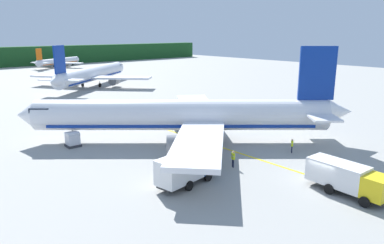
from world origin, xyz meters
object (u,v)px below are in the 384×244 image
airliner_far_taxiway (58,62)px  service_truck_catering (347,177)px  airliner_foreground (186,116)px  service_truck_baggage (186,168)px  crew_marshaller (233,158)px  crew_loader_left (292,145)px  airliner_mid_apron (92,74)px  cargo_container_near (73,140)px

airliner_far_taxiway → service_truck_catering: (-26.81, -130.14, -0.68)m
airliner_foreground → service_truck_baggage: airliner_foreground is taller
crew_marshaller → crew_loader_left: (8.46, -1.38, -0.07)m
airliner_foreground → crew_loader_left: 13.18m
airliner_far_taxiway → crew_marshaller: 123.04m
airliner_mid_apron → cargo_container_near: (-24.80, -44.64, -2.20)m
airliner_foreground → crew_loader_left: size_ratio=20.29×
airliner_foreground → crew_marshaller: airliner_foreground is taller
airliner_mid_apron → crew_marshaller: size_ratio=18.06×
airliner_mid_apron → airliner_far_taxiway: size_ratio=1.31×
airliner_mid_apron → service_truck_catering: (-12.87, -72.78, -1.57)m
airliner_foreground → crew_loader_left: (6.34, -11.30, -2.42)m
airliner_foreground → airliner_far_taxiway: bearing=76.0°
airliner_far_taxiway → service_truck_catering: bearing=-101.6°
airliner_mid_apron → crew_marshaller: bearing=-103.9°
cargo_container_near → service_truck_baggage: bearing=-80.4°
airliner_far_taxiway → cargo_container_near: size_ratio=12.97×
service_truck_baggage → crew_loader_left: bearing=-5.0°
airliner_far_taxiway → service_truck_catering: 132.87m
service_truck_baggage → crew_marshaller: size_ratio=3.62×
airliner_mid_apron → crew_marshaller: airliner_mid_apron is taller
airliner_foreground → crew_marshaller: 10.40m
airliner_mid_apron → cargo_container_near: 51.11m
airliner_mid_apron → airliner_far_taxiway: 59.03m
airliner_foreground → airliner_mid_apron: 53.89m
airliner_mid_apron → airliner_far_taxiway: airliner_mid_apron is taller
cargo_container_near → crew_marshaller: 19.87m
airliner_far_taxiway → crew_loader_left: (-20.88, -120.87, -1.21)m
airliner_foreground → airliner_mid_apron: (13.28, 52.22, -0.31)m
airliner_mid_apron → service_truck_baggage: airliner_mid_apron is taller
airliner_foreground → service_truck_baggage: (-8.56, -9.98, -1.81)m
airliner_foreground → airliner_mid_apron: size_ratio=1.05×
airliner_far_taxiway → crew_marshaller: size_ratio=13.75×
service_truck_baggage → crew_marshaller: (6.45, 0.07, -0.53)m
cargo_container_near → crew_marshaller: bearing=-61.7°
airliner_mid_apron → crew_loader_left: size_ratio=19.24×
cargo_container_near → crew_marshaller: (9.41, -17.50, 0.16)m
airliner_far_taxiway → cargo_container_near: bearing=-110.8°
airliner_foreground → service_truck_baggage: bearing=-130.6°
service_truck_baggage → service_truck_catering: 13.87m
service_truck_baggage → service_truck_catering: service_truck_baggage is taller
crew_marshaller → cargo_container_near: bearing=118.3°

